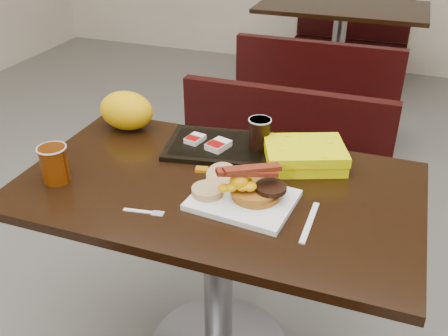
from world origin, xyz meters
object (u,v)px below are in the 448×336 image
(bench_near_n, at_px, (272,180))
(clamshell, at_px, (305,155))
(hashbrown_sleeve_left, at_px, (195,139))
(table_far, at_px, (337,56))
(platter, at_px, (243,200))
(coffee_cup_far, at_px, (260,133))
(table_near, at_px, (218,277))
(bench_far_n, at_px, (349,34))
(bench_far_s, at_px, (320,89))
(pancake_stack, at_px, (256,192))
(fork, at_px, (138,211))
(knife, at_px, (310,222))
(tray, at_px, (219,146))
(hashbrown_sleeve_right, at_px, (218,145))
(coffee_cup_near, at_px, (54,164))
(paper_bag, at_px, (127,111))

(bench_near_n, height_order, clamshell, clamshell)
(hashbrown_sleeve_left, bearing_deg, table_far, 97.60)
(platter, bearing_deg, coffee_cup_far, 103.84)
(table_near, bearing_deg, bench_far_n, 90.00)
(coffee_cup_far, bearing_deg, bench_far_s, 91.99)
(table_near, height_order, pancake_stack, pancake_stack)
(coffee_cup_far, relative_size, clamshell, 0.39)
(table_near, relative_size, fork, 10.35)
(table_far, bearing_deg, knife, -83.63)
(fork, bearing_deg, platter, 19.95)
(table_far, height_order, tray, tray)
(table_near, relative_size, bench_near_n, 1.20)
(bench_far_n, bearing_deg, pancake_stack, -87.69)
(hashbrown_sleeve_left, bearing_deg, tray, 17.18)
(table_near, distance_m, table_far, 2.60)
(table_far, distance_m, platter, 2.70)
(clamshell, bearing_deg, tray, 156.72)
(table_near, bearing_deg, bench_near_n, 90.00)
(bench_near_n, bearing_deg, platter, -82.37)
(table_near, distance_m, bench_near_n, 0.70)
(bench_near_n, relative_size, hashbrown_sleeve_right, 12.63)
(bench_near_n, xyz_separation_m, bench_far_n, (0.00, 2.60, 0.00))
(platter, xyz_separation_m, knife, (0.20, -0.03, -0.01))
(bench_near_n, relative_size, bench_far_n, 1.00)
(knife, distance_m, tray, 0.49)
(bench_near_n, distance_m, hashbrown_sleeve_right, 0.66)
(platter, relative_size, pancake_stack, 2.04)
(pancake_stack, distance_m, tray, 0.34)
(platter, bearing_deg, coffee_cup_near, -166.58)
(table_near, xyz_separation_m, coffee_cup_near, (-0.47, -0.15, 0.43))
(platter, distance_m, coffee_cup_far, 0.33)
(fork, height_order, clamshell, clamshell)
(bench_near_n, relative_size, tray, 2.85)
(coffee_cup_near, relative_size, hashbrown_sleeve_left, 1.69)
(coffee_cup_near, height_order, paper_bag, paper_bag)
(table_far, height_order, hashbrown_sleeve_right, hashbrown_sleeve_right)
(bench_far_s, relative_size, pancake_stack, 7.19)
(knife, bearing_deg, pancake_stack, -106.75)
(coffee_cup_near, height_order, clamshell, coffee_cup_near)
(table_near, height_order, paper_bag, paper_bag)
(knife, bearing_deg, table_near, -107.90)
(platter, height_order, coffee_cup_far, coffee_cup_far)
(table_near, relative_size, coffee_cup_near, 10.55)
(clamshell, bearing_deg, coffee_cup_far, 144.20)
(bench_far_n, distance_m, pancake_stack, 3.38)
(bench_near_n, bearing_deg, hashbrown_sleeve_right, -97.50)
(knife, distance_m, clamshell, 0.32)
(tray, bearing_deg, pancake_stack, -61.36)
(bench_far_s, height_order, hashbrown_sleeve_left, hashbrown_sleeve_left)
(fork, bearing_deg, bench_far_n, 78.86)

